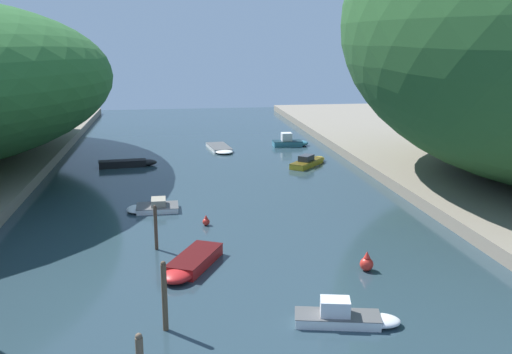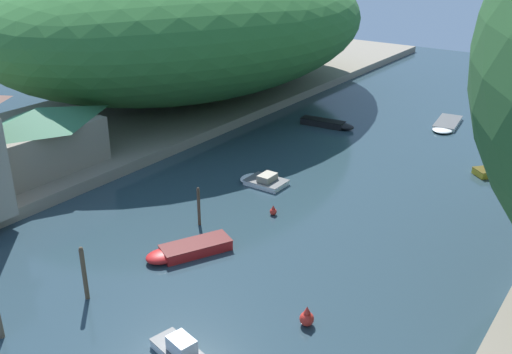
# 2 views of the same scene
# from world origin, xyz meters

# --- Properties ---
(water_surface) EXTENTS (130.00, 130.00, 0.00)m
(water_surface) POSITION_xyz_m (0.00, 30.00, 0.00)
(water_surface) COLOR #283D47
(water_surface) RESTS_ON ground
(left_bank) EXTENTS (22.00, 120.00, 0.95)m
(left_bank) POSITION_xyz_m (-26.36, 30.00, 0.48)
(left_bank) COLOR gray
(left_bank) RESTS_ON ground
(hillside_left) EXTENTS (36.78, 51.49, 15.97)m
(hillside_left) POSITION_xyz_m (-27.46, 46.95, 8.93)
(hillside_left) COLOR #2D662D
(hillside_left) RESTS_ON left_bank
(boathouse_shed) EXTENTS (5.57, 10.11, 5.20)m
(boathouse_shed) POSITION_xyz_m (-20.03, 20.31, 3.64)
(boathouse_shed) COLOR gray
(boathouse_shed) RESTS_ON left_bank
(boat_white_cruiser) EXTENTS (3.92, 2.27, 0.94)m
(boat_white_cruiser) POSITION_xyz_m (-5.00, 29.92, 0.29)
(boat_white_cruiser) COLOR white
(boat_white_cruiser) RESTS_ON water_surface
(boat_navy_launch) EXTENTS (5.96, 1.87, 0.69)m
(boat_navy_launch) POSITION_xyz_m (-7.70, 45.95, 0.34)
(boat_navy_launch) COLOR black
(boat_navy_launch) RESTS_ON water_surface
(boat_far_right_bank) EXTENTS (5.03, 5.61, 1.17)m
(boat_far_right_bank) POSITION_xyz_m (10.71, 43.94, 0.37)
(boat_far_right_bank) COLOR gold
(boat_far_right_bank) RESTS_ON water_surface
(boat_cabin_cruiser) EXTENTS (4.01, 5.74, 0.69)m
(boat_cabin_cruiser) POSITION_xyz_m (-2.59, 18.00, 0.34)
(boat_cabin_cruiser) COLOR red
(boat_cabin_cruiser) RESTS_ON water_surface
(boat_near_quay) EXTENTS (2.94, 6.62, 0.42)m
(boat_near_quay) POSITION_xyz_m (2.28, 53.26, 0.20)
(boat_near_quay) COLOR white
(boat_near_quay) RESTS_ON water_surface
(mooring_post_second) EXTENTS (0.25, 0.25, 3.32)m
(mooring_post_second) POSITION_xyz_m (-3.94, 11.28, 1.67)
(mooring_post_second) COLOR brown
(mooring_post_second) RESTS_ON water_surface
(mooring_post_fourth) EXTENTS (0.22, 0.22, 2.88)m
(mooring_post_fourth) POSITION_xyz_m (-4.54, 21.56, 1.45)
(mooring_post_fourth) COLOR #4C3D2D
(mooring_post_fourth) RESTS_ON water_surface
(channel_buoy_near) EXTENTS (0.51, 0.51, 0.77)m
(channel_buoy_near) POSITION_xyz_m (-1.18, 25.83, 0.30)
(channel_buoy_near) COLOR red
(channel_buoy_near) RESTS_ON water_surface
(channel_buoy_far) EXTENTS (0.77, 0.77, 1.16)m
(channel_buoy_far) POSITION_xyz_m (7.28, 16.42, 0.45)
(channel_buoy_far) COLOR red
(channel_buoy_far) RESTS_ON water_surface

